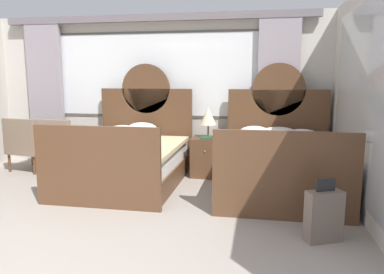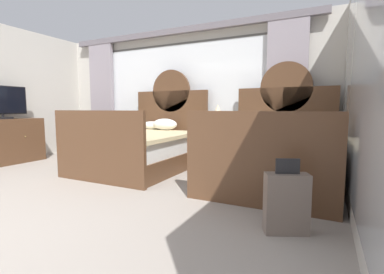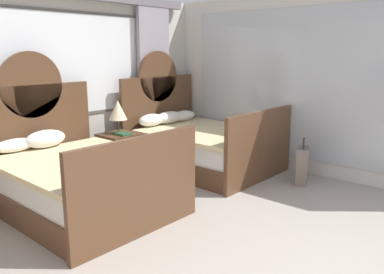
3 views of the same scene
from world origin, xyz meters
TOP-DOWN VIEW (x-y plane):
  - wall_back_window at (0.00, 4.31)m, footprint 5.98×0.22m
  - wall_right_mirror at (3.02, 1.88)m, footprint 0.08×4.91m
  - bed_near_window at (-0.14, 3.14)m, footprint 1.63×2.12m
  - bed_near_mirror at (2.11, 3.15)m, footprint 1.63×2.12m
  - nightstand_between_beds at (0.99, 3.81)m, footprint 0.50×0.52m
  - table_lamp_on_nightstand at (1.00, 3.81)m, footprint 0.27×0.27m
  - book_on_nightstand at (0.99, 3.71)m, footprint 0.18×0.26m
  - armchair_by_window_left at (-1.49, 3.56)m, footprint 0.69×0.69m
  - armchair_by_window_centre at (-2.11, 3.56)m, footprint 0.73×0.73m
  - suitcase_on_floor at (2.48, 1.58)m, footprint 0.39×0.29m

SIDE VIEW (x-z plane):
  - suitcase_on_floor at x=2.48m, z-range -0.06..0.59m
  - nightstand_between_beds at x=0.99m, z-range 0.00..0.64m
  - bed_near_window at x=-0.14m, z-range -0.55..1.30m
  - bed_near_mirror at x=2.11m, z-range -0.54..1.30m
  - armchair_by_window_left at x=-1.49m, z-range 0.01..0.94m
  - armchair_by_window_centre at x=-2.11m, z-range 0.01..0.94m
  - book_on_nightstand at x=0.99m, z-range 0.64..0.67m
  - table_lamp_on_nightstand at x=1.00m, z-range 0.74..1.24m
  - wall_right_mirror at x=3.02m, z-range 0.00..2.70m
  - wall_back_window at x=0.00m, z-range 0.08..2.78m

